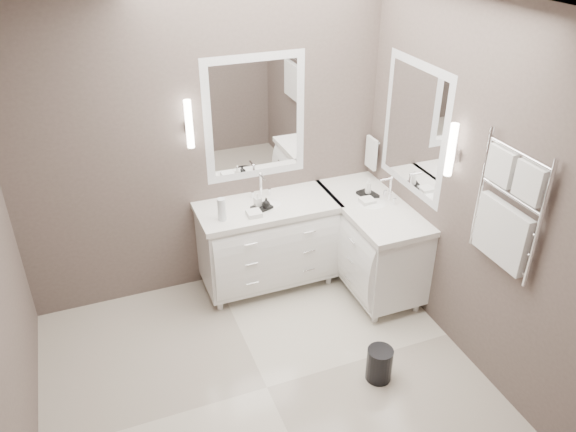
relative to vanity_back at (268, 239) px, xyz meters
name	(u,v)px	position (x,y,z in m)	size (l,w,h in m)	color
floor	(267,388)	(-0.45, -1.23, -0.49)	(3.20, 3.00, 0.01)	beige
ceiling	(257,8)	(-0.45, -1.23, 2.22)	(3.20, 3.00, 0.01)	white
wall_back	(205,147)	(-0.45, 0.28, 0.86)	(3.20, 0.01, 2.70)	#574A45
wall_front	(382,414)	(-0.45, -2.73, 0.86)	(3.20, 0.01, 2.70)	#574A45
wall_right	(474,192)	(1.15, -1.23, 0.86)	(0.01, 3.00, 2.70)	#574A45
vanity_back	(268,239)	(0.00, 0.00, 0.00)	(1.24, 0.59, 0.97)	white
vanity_right	(370,239)	(0.88, -0.33, 0.00)	(0.59, 1.24, 0.97)	white
mirror_back	(255,118)	(0.00, 0.26, 1.06)	(0.90, 0.02, 1.10)	white
mirror_right	(414,128)	(1.14, -0.43, 1.06)	(0.02, 0.90, 1.10)	white
sconce_back	(189,125)	(-0.58, 0.20, 1.11)	(0.06, 0.06, 0.40)	white
sconce_right	(451,151)	(1.08, -1.01, 1.11)	(0.06, 0.06, 0.40)	white
towel_bar_corner	(371,152)	(1.09, 0.13, 0.63)	(0.03, 0.22, 0.30)	white
towel_ladder	(506,214)	(1.10, -1.63, 0.91)	(0.06, 0.58, 0.90)	white
waste_bin	(379,364)	(0.38, -1.44, -0.35)	(0.20, 0.20, 0.27)	black
amenity_tray_back	(262,207)	(-0.07, -0.06, 0.38)	(0.16, 0.12, 0.02)	black
amenity_tray_right	(368,194)	(0.90, -0.18, 0.38)	(0.13, 0.18, 0.03)	black
water_bottle	(222,209)	(-0.44, -0.12, 0.46)	(0.07, 0.07, 0.20)	silver
soap_bottle_a	(258,200)	(-0.10, -0.04, 0.45)	(0.05, 0.05, 0.12)	white
soap_bottle_b	(266,203)	(-0.04, -0.09, 0.43)	(0.07, 0.07, 0.09)	black
soap_bottle_c	(368,186)	(0.90, -0.18, 0.46)	(0.06, 0.06, 0.14)	white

